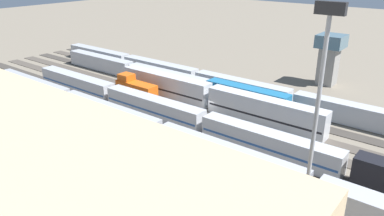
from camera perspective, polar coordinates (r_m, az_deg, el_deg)
ground_plane at (r=73.58m, az=2.10°, el=-0.88°), size 400.00×400.00×0.00m
track_bed_0 at (r=87.41m, az=8.93°, el=2.63°), size 140.00×2.80×0.12m
track_bed_1 at (r=83.31m, az=7.21°, el=1.76°), size 140.00×2.80×0.12m
track_bed_2 at (r=79.32m, az=5.31°, el=0.80°), size 140.00×2.80×0.12m
track_bed_3 at (r=75.45m, az=3.22°, el=-0.26°), size 140.00×2.80×0.12m
track_bed_4 at (r=71.71m, az=0.91°, el=-1.44°), size 140.00×2.80×0.12m
track_bed_5 at (r=68.14m, az=-1.65°, el=-2.73°), size 140.00×2.80×0.12m
track_bed_6 at (r=64.76m, az=-4.49°, el=-4.16°), size 140.00×2.80×0.12m
track_bed_7 at (r=61.60m, az=-7.65°, el=-5.73°), size 140.00×2.80×0.12m
train_on_track_2 at (r=89.50m, az=-4.64°, el=4.66°), size 66.40×3.00×4.40m
train_on_track_7 at (r=57.92m, az=-5.01°, el=-4.64°), size 95.60×3.00×5.00m
train_on_track_4 at (r=81.71m, az=-8.58°, el=2.84°), size 10.00×3.00×5.00m
train_on_track_1 at (r=83.18m, az=6.63°, el=3.22°), size 114.80×3.00×4.40m
train_on_track_5 at (r=65.57m, az=0.39°, el=-1.82°), size 90.60×3.06×4.40m
train_on_track_3 at (r=74.93m, az=2.81°, el=1.65°), size 47.20×3.06×5.00m
light_mast_1 at (r=38.91m, az=18.82°, el=2.14°), size 2.80×0.70×24.74m
maintenance_shed at (r=43.37m, az=-22.92°, el=-10.79°), size 56.61×19.56×12.37m
control_tower at (r=94.97m, az=20.19°, el=7.50°), size 6.00×6.00×12.02m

